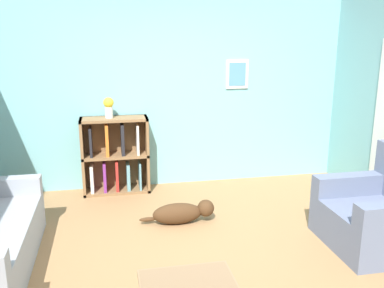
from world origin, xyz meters
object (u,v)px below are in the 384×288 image
(dog, at_px, (183,213))
(vase, at_px, (109,106))
(bookshelf, at_px, (115,156))
(recliner_chair, at_px, (381,214))

(dog, height_order, vase, vase)
(bookshelf, relative_size, dog, 1.20)
(recliner_chair, relative_size, vase, 3.64)
(recliner_chair, bearing_deg, vase, 142.16)
(bookshelf, height_order, vase, vase)
(bookshelf, height_order, recliner_chair, bookshelf)
(recliner_chair, height_order, vase, vase)
(bookshelf, xyz_separation_m, dog, (0.71, -1.18, -0.37))
(recliner_chair, bearing_deg, bookshelf, 141.30)
(dog, relative_size, vase, 3.17)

